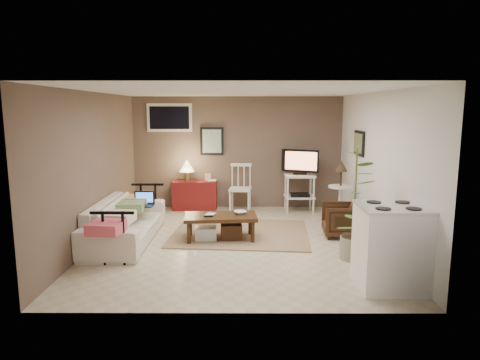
{
  "coord_description": "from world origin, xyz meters",
  "views": [
    {
      "loc": [
        0.09,
        -6.72,
        2.12
      ],
      "look_at": [
        0.06,
        0.35,
        0.96
      ],
      "focal_mm": 32.0,
      "sensor_mm": 36.0,
      "label": 1
    }
  ],
  "objects_px": {
    "coffee_table": "(220,225)",
    "stove": "(391,247)",
    "armchair": "(341,218)",
    "sofa": "(125,214)",
    "spindle_chair": "(240,189)",
    "red_console": "(194,192)",
    "tv_stand": "(300,179)",
    "potted_plant": "(355,200)",
    "side_table": "(341,185)"
  },
  "relations": [
    {
      "from": "red_console",
      "to": "tv_stand",
      "type": "distance_m",
      "value": 2.26
    },
    {
      "from": "potted_plant",
      "to": "sofa",
      "type": "bearing_deg",
      "value": 166.32
    },
    {
      "from": "sofa",
      "to": "stove",
      "type": "xyz_separation_m",
      "value": [
        3.67,
        -1.83,
        0.06
      ]
    },
    {
      "from": "coffee_table",
      "to": "potted_plant",
      "type": "height_order",
      "value": "potted_plant"
    },
    {
      "from": "coffee_table",
      "to": "red_console",
      "type": "distance_m",
      "value": 2.3
    },
    {
      "from": "spindle_chair",
      "to": "tv_stand",
      "type": "bearing_deg",
      "value": -1.63
    },
    {
      "from": "stove",
      "to": "side_table",
      "type": "bearing_deg",
      "value": 88.76
    },
    {
      "from": "sofa",
      "to": "armchair",
      "type": "distance_m",
      "value": 3.59
    },
    {
      "from": "spindle_chair",
      "to": "tv_stand",
      "type": "relative_size",
      "value": 0.76
    },
    {
      "from": "stove",
      "to": "tv_stand",
      "type": "bearing_deg",
      "value": 98.28
    },
    {
      "from": "side_table",
      "to": "stove",
      "type": "distance_m",
      "value": 2.94
    },
    {
      "from": "spindle_chair",
      "to": "armchair",
      "type": "distance_m",
      "value": 2.52
    },
    {
      "from": "sofa",
      "to": "spindle_chair",
      "type": "distance_m",
      "value": 2.81
    },
    {
      "from": "armchair",
      "to": "stove",
      "type": "xyz_separation_m",
      "value": [
        0.1,
        -2.11,
        0.2
      ]
    },
    {
      "from": "coffee_table",
      "to": "sofa",
      "type": "bearing_deg",
      "value": -178.26
    },
    {
      "from": "spindle_chair",
      "to": "side_table",
      "type": "relative_size",
      "value": 0.83
    },
    {
      "from": "red_console",
      "to": "spindle_chair",
      "type": "bearing_deg",
      "value": -7.9
    },
    {
      "from": "red_console",
      "to": "tv_stand",
      "type": "bearing_deg",
      "value": -4.42
    },
    {
      "from": "side_table",
      "to": "tv_stand",
      "type": "bearing_deg",
      "value": 122.94
    },
    {
      "from": "armchair",
      "to": "stove",
      "type": "distance_m",
      "value": 2.12
    },
    {
      "from": "coffee_table",
      "to": "spindle_chair",
      "type": "xyz_separation_m",
      "value": [
        0.32,
        2.06,
        0.22
      ]
    },
    {
      "from": "coffee_table",
      "to": "red_console",
      "type": "xyz_separation_m",
      "value": [
        -0.66,
        2.2,
        0.12
      ]
    },
    {
      "from": "spindle_chair",
      "to": "tv_stand",
      "type": "height_order",
      "value": "tv_stand"
    },
    {
      "from": "side_table",
      "to": "spindle_chair",
      "type": "bearing_deg",
      "value": 151.67
    },
    {
      "from": "spindle_chair",
      "to": "stove",
      "type": "distance_m",
      "value": 4.34
    },
    {
      "from": "spindle_chair",
      "to": "stove",
      "type": "relative_size",
      "value": 0.97
    },
    {
      "from": "sofa",
      "to": "red_console",
      "type": "height_order",
      "value": "red_console"
    },
    {
      "from": "spindle_chair",
      "to": "sofa",
      "type": "bearing_deg",
      "value": -131.44
    },
    {
      "from": "spindle_chair",
      "to": "side_table",
      "type": "bearing_deg",
      "value": -28.33
    },
    {
      "from": "red_console",
      "to": "spindle_chair",
      "type": "height_order",
      "value": "red_console"
    },
    {
      "from": "sofa",
      "to": "red_console",
      "type": "xyz_separation_m",
      "value": [
        0.87,
        2.25,
        -0.07
      ]
    },
    {
      "from": "spindle_chair",
      "to": "tv_stand",
      "type": "xyz_separation_m",
      "value": [
        1.24,
        -0.04,
        0.23
      ]
    },
    {
      "from": "red_console",
      "to": "potted_plant",
      "type": "relative_size",
      "value": 0.66
    },
    {
      "from": "armchair",
      "to": "potted_plant",
      "type": "distance_m",
      "value": 1.26
    },
    {
      "from": "armchair",
      "to": "red_console",
      "type": "bearing_deg",
      "value": -121.94
    },
    {
      "from": "sofa",
      "to": "potted_plant",
      "type": "distance_m",
      "value": 3.61
    },
    {
      "from": "sofa",
      "to": "side_table",
      "type": "distance_m",
      "value": 3.91
    },
    {
      "from": "coffee_table",
      "to": "red_console",
      "type": "bearing_deg",
      "value": 106.81
    },
    {
      "from": "tv_stand",
      "to": "potted_plant",
      "type": "relative_size",
      "value": 0.8
    },
    {
      "from": "stove",
      "to": "sofa",
      "type": "bearing_deg",
      "value": 153.46
    },
    {
      "from": "coffee_table",
      "to": "side_table",
      "type": "relative_size",
      "value": 1.02
    },
    {
      "from": "coffee_table",
      "to": "stove",
      "type": "height_order",
      "value": "stove"
    },
    {
      "from": "spindle_chair",
      "to": "armchair",
      "type": "relative_size",
      "value": 1.6
    },
    {
      "from": "coffee_table",
      "to": "tv_stand",
      "type": "bearing_deg",
      "value": 52.28
    },
    {
      "from": "side_table",
      "to": "stove",
      "type": "xyz_separation_m",
      "value": [
        -0.06,
        -2.93,
        -0.23
      ]
    },
    {
      "from": "coffee_table",
      "to": "armchair",
      "type": "xyz_separation_m",
      "value": [
        2.04,
        0.23,
        0.06
      ]
    },
    {
      "from": "coffee_table",
      "to": "tv_stand",
      "type": "distance_m",
      "value": 2.6
    },
    {
      "from": "red_console",
      "to": "potted_plant",
      "type": "xyz_separation_m",
      "value": [
        2.62,
        -3.09,
        0.5
      ]
    },
    {
      "from": "tv_stand",
      "to": "side_table",
      "type": "distance_m",
      "value": 1.16
    },
    {
      "from": "coffee_table",
      "to": "spindle_chair",
      "type": "height_order",
      "value": "spindle_chair"
    }
  ]
}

